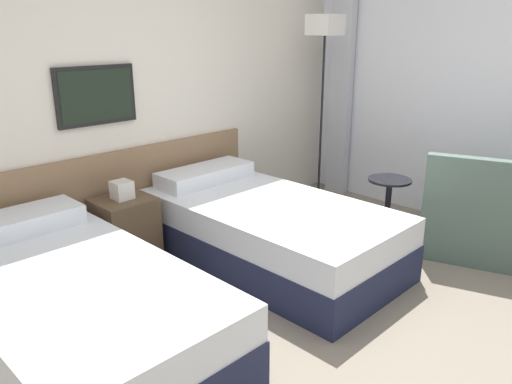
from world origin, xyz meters
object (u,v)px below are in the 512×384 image
at_px(bed_near_window, 268,230).
at_px(side_table, 388,199).
at_px(nightstand, 125,230).
at_px(floor_lamp, 324,44).
at_px(bed_near_door, 72,309).
at_px(armchair, 482,221).

bearing_deg(bed_near_window, side_table, -23.92).
distance_m(bed_near_window, side_table, 1.13).
height_order(nightstand, side_table, nightstand).
bearing_deg(floor_lamp, nightstand, 173.60).
xyz_separation_m(bed_near_window, side_table, (1.02, -0.45, 0.12)).
xyz_separation_m(bed_near_window, nightstand, (-0.82, 0.77, 0.02)).
relative_size(bed_near_window, floor_lamp, 1.07).
bearing_deg(bed_near_door, nightstand, 43.20).
distance_m(floor_lamp, armchair, 2.15).
bearing_deg(side_table, armchair, -66.44).
bearing_deg(nightstand, side_table, -33.55).
relative_size(bed_near_door, nightstand, 3.00).
bearing_deg(floor_lamp, bed_near_door, -169.90).
relative_size(bed_near_window, nightstand, 3.00).
distance_m(nightstand, side_table, 2.21).
bearing_deg(bed_near_door, armchair, -21.20).
height_order(nightstand, floor_lamp, floor_lamp).
distance_m(side_table, armchair, 0.76).
bearing_deg(bed_near_window, floor_lamp, 21.71).
xyz_separation_m(floor_lamp, side_table, (-0.30, -0.98, -1.25)).
bearing_deg(floor_lamp, armchair, -89.86).
xyz_separation_m(bed_near_door, bed_near_window, (1.63, 0.00, 0.00)).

